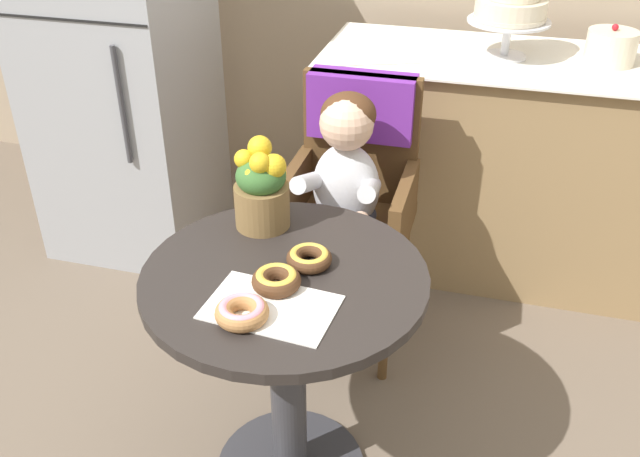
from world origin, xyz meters
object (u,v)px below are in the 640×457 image
object	(u,v)px
seated_child	(343,183)
tiered_cake_stand	(511,6)
donut_front	(278,280)
round_layer_cake	(611,47)
refrigerator	(118,53)
wicker_chair	(354,172)
donut_side	(242,311)
flower_vase	(262,188)
cafe_table	(287,339)
donut_mid	(309,257)

from	to	relation	value
seated_child	tiered_cake_stand	world-z (taller)	tiered_cake_stand
seated_child	donut_front	xyz separation A→B (m)	(-0.01, -0.64, 0.07)
round_layer_cake	refrigerator	world-z (taller)	refrigerator
wicker_chair	donut_side	world-z (taller)	wicker_chair
flower_vase	refrigerator	xyz separation A→B (m)	(-0.92, 0.89, 0.01)
cafe_table	wicker_chair	distance (m)	0.75
wicker_chair	donut_front	bearing A→B (deg)	-88.10
wicker_chair	tiered_cake_stand	xyz separation A→B (m)	(0.43, 0.56, 0.45)
wicker_chair	round_layer_cake	world-z (taller)	round_layer_cake
donut_mid	round_layer_cake	distance (m)	1.50
round_layer_cake	wicker_chair	bearing A→B (deg)	-143.53
donut_mid	donut_side	world-z (taller)	donut_side
wicker_chair	refrigerator	xyz separation A→B (m)	(-1.06, 0.36, 0.21)
refrigerator	wicker_chair	bearing A→B (deg)	-18.89
wicker_chair	refrigerator	distance (m)	1.14
seated_child	round_layer_cake	bearing A→B (deg)	43.03
seated_child	wicker_chair	bearing A→B (deg)	90.00
donut_side	donut_front	bearing A→B (deg)	73.59
round_layer_cake	donut_front	bearing A→B (deg)	-120.11
donut_mid	refrigerator	xyz separation A→B (m)	(-1.10, 1.05, 0.11)
donut_side	refrigerator	xyz separation A→B (m)	(-1.01, 1.30, 0.11)
wicker_chair	tiered_cake_stand	size ratio (longest dim) A/B	3.18
cafe_table	donut_side	bearing A→B (deg)	-100.51
seated_child	refrigerator	distance (m)	1.19
donut_front	refrigerator	xyz separation A→B (m)	(-1.05, 1.16, 0.11)
seated_child	round_layer_cake	size ratio (longest dim) A/B	4.08
tiered_cake_stand	donut_side	bearing A→B (deg)	-107.77
donut_front	cafe_table	bearing A→B (deg)	92.88
wicker_chair	round_layer_cake	size ratio (longest dim) A/B	5.36
donut_side	round_layer_cake	size ratio (longest dim) A/B	0.69
seated_child	round_layer_cake	xyz separation A→B (m)	(0.80, 0.75, 0.28)
cafe_table	round_layer_cake	size ratio (longest dim) A/B	4.05
donut_front	donut_side	bearing A→B (deg)	-106.41
wicker_chair	tiered_cake_stand	world-z (taller)	tiered_cake_stand
donut_front	refrigerator	world-z (taller)	refrigerator
tiered_cake_stand	round_layer_cake	bearing A→B (deg)	4.66
cafe_table	donut_side	xyz separation A→B (m)	(-0.04, -0.20, 0.24)
donut_front	round_layer_cake	distance (m)	1.62
seated_child	donut_mid	xyz separation A→B (m)	(0.04, -0.53, 0.06)
donut_side	round_layer_cake	bearing A→B (deg)	60.98
cafe_table	donut_front	distance (m)	0.24
flower_vase	refrigerator	world-z (taller)	refrigerator
round_layer_cake	tiered_cake_stand	bearing A→B (deg)	-175.34
wicker_chair	refrigerator	world-z (taller)	refrigerator
donut_mid	refrigerator	bearing A→B (deg)	136.38
wicker_chair	donut_mid	bearing A→B (deg)	-84.39
seated_child	flower_vase	size ratio (longest dim) A/B	2.93
refrigerator	donut_side	bearing A→B (deg)	-51.99
seated_child	refrigerator	xyz separation A→B (m)	(-1.06, 0.52, 0.17)
tiered_cake_stand	cafe_table	bearing A→B (deg)	-108.82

